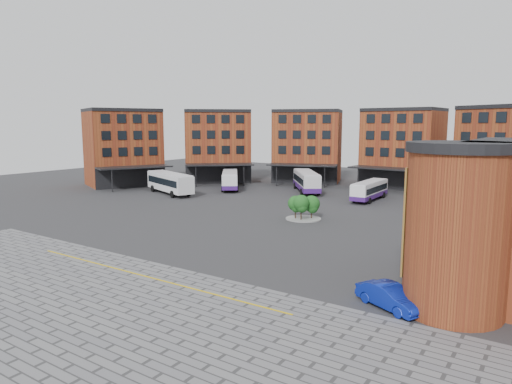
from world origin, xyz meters
The scene contains 12 objects.
ground centered at (0.00, 0.00, 0.00)m, with size 160.00×160.00×0.00m, color #28282B.
paving_zone centered at (2.00, -22.00, 0.01)m, with size 50.00×22.00×0.02m, color slate.
yellow_line centered at (2.00, -14.00, 0.03)m, with size 26.00×0.15×0.02m, color gold.
main_building centered at (-4.77, 38.25, 7.23)m, with size 94.14×42.48×14.60m.
tree_island centered at (2.17, 11.71, 1.79)m, with size 4.40×4.40×3.19m.
bus_a centered at (-26.53, 17.94, 2.12)m, with size 12.79×7.29×3.57m.
bus_b centered at (-21.61, 28.29, 1.77)m, with size 9.00×10.94×3.27m.
bus_c centered at (-8.49, 32.93, 1.92)m, with size 9.83×11.81×3.54m.
bus_d centered at (3.81, 30.39, 1.61)m, with size 2.75×10.55×2.96m.
bus_e centered at (18.10, 26.75, 1.57)m, with size 9.55×8.22×2.90m.
bus_f centered at (20.32, 25.85, 1.73)m, with size 10.62×8.96×3.20m.
blue_car centered at (19.62, -9.61, 0.78)m, with size 1.65×4.72×1.55m, color #0B1E94.
Camera 1 is at (27.90, -37.42, 11.63)m, focal length 32.00 mm.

